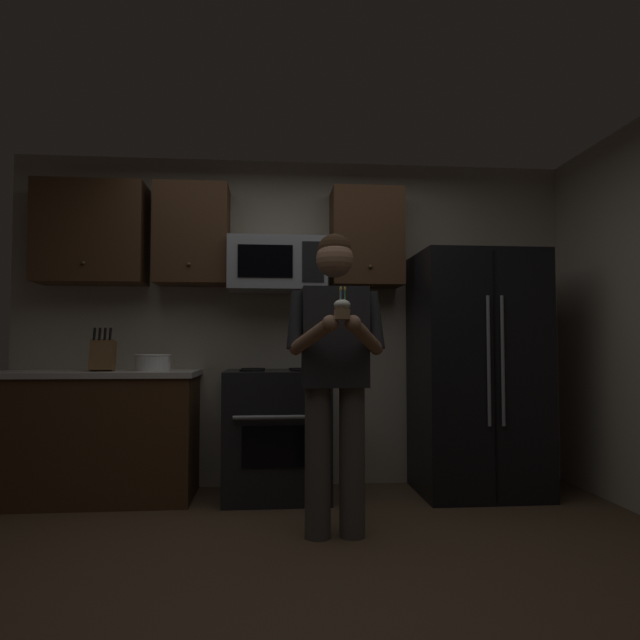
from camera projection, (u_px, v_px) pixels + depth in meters
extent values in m
plane|color=brown|center=(310.00, 568.00, 2.81)|extent=(6.00, 6.00, 0.00)
cube|color=#B7AD99|center=(295.00, 322.00, 4.61)|extent=(4.40, 0.10, 2.60)
cube|color=black|center=(277.00, 433.00, 4.17)|extent=(0.76, 0.66, 0.92)
cube|color=black|center=(277.00, 447.00, 3.83)|extent=(0.48, 0.01, 0.28)
cylinder|color=#99999E|center=(278.00, 417.00, 3.82)|extent=(0.60, 0.03, 0.03)
cylinder|color=black|center=(252.00, 370.00, 4.04)|extent=(0.18, 0.18, 0.01)
cylinder|color=black|center=(303.00, 370.00, 4.07)|extent=(0.18, 0.18, 0.01)
cylinder|color=black|center=(253.00, 369.00, 4.32)|extent=(0.18, 0.18, 0.01)
cylinder|color=black|center=(300.00, 369.00, 4.35)|extent=(0.18, 0.18, 0.01)
cube|color=#9EA0A5|center=(277.00, 265.00, 4.35)|extent=(0.74, 0.40, 0.40)
cube|color=black|center=(265.00, 261.00, 4.14)|extent=(0.40, 0.01, 0.24)
cube|color=black|center=(313.00, 262.00, 4.17)|extent=(0.16, 0.01, 0.30)
cube|color=black|center=(476.00, 373.00, 4.28)|extent=(0.90, 0.72, 1.80)
cylinder|color=gray|center=(489.00, 360.00, 3.91)|extent=(0.02, 0.02, 0.90)
cylinder|color=gray|center=(503.00, 360.00, 3.92)|extent=(0.02, 0.02, 0.90)
cube|color=black|center=(495.00, 375.00, 3.92)|extent=(0.01, 0.01, 1.74)
cube|color=#4C301C|center=(92.00, 234.00, 4.29)|extent=(0.80, 0.34, 0.76)
sphere|color=brown|center=(83.00, 263.00, 4.10)|extent=(0.03, 0.03, 0.03)
cube|color=#4C301C|center=(192.00, 235.00, 4.35)|extent=(0.55, 0.34, 0.76)
sphere|color=brown|center=(189.00, 264.00, 4.16)|extent=(0.03, 0.03, 0.03)
cube|color=#4C301C|center=(366.00, 238.00, 4.47)|extent=(0.55, 0.34, 0.76)
sphere|color=brown|center=(370.00, 267.00, 4.28)|extent=(0.03, 0.03, 0.03)
cube|color=#4C301C|center=(95.00, 438.00, 4.08)|extent=(1.40, 0.62, 0.88)
cube|color=beige|center=(97.00, 374.00, 4.10)|extent=(1.44, 0.66, 0.04)
cube|color=brown|center=(103.00, 356.00, 4.06)|extent=(0.16, 0.15, 0.24)
cylinder|color=black|center=(94.00, 334.00, 4.04)|extent=(0.02, 0.04, 0.09)
cylinder|color=black|center=(100.00, 334.00, 4.04)|extent=(0.02, 0.04, 0.09)
cylinder|color=black|center=(105.00, 334.00, 4.05)|extent=(0.02, 0.04, 0.09)
cylinder|color=black|center=(110.00, 334.00, 4.05)|extent=(0.02, 0.04, 0.09)
cylinder|color=white|center=(153.00, 363.00, 4.14)|extent=(0.25, 0.25, 0.11)
torus|color=white|center=(153.00, 355.00, 4.14)|extent=(0.26, 0.26, 0.02)
cylinder|color=#4C4742|center=(318.00, 462.00, 3.27)|extent=(0.15, 0.15, 0.86)
cylinder|color=#4C4742|center=(352.00, 461.00, 3.29)|extent=(0.15, 0.15, 0.86)
cube|color=#262628|center=(335.00, 337.00, 3.32)|extent=(0.38, 0.22, 0.58)
sphere|color=#A37556|center=(335.00, 259.00, 3.34)|extent=(0.22, 0.22, 0.22)
sphere|color=#382314|center=(334.00, 251.00, 3.35)|extent=(0.20, 0.20, 0.20)
cylinder|color=#262628|center=(297.00, 321.00, 3.27)|extent=(0.15, 0.18, 0.35)
cylinder|color=#A37556|center=(312.00, 337.00, 3.12)|extent=(0.26, 0.33, 0.21)
sphere|color=#A37556|center=(330.00, 323.00, 3.00)|extent=(0.09, 0.09, 0.09)
cylinder|color=#262628|center=(374.00, 321.00, 3.31)|extent=(0.15, 0.18, 0.35)
cylinder|color=#A37556|center=(366.00, 337.00, 3.14)|extent=(0.26, 0.33, 0.21)
sphere|color=#A37556|center=(353.00, 323.00, 3.01)|extent=(0.09, 0.09, 0.09)
cylinder|color=#A87F56|center=(342.00, 314.00, 2.98)|extent=(0.08, 0.08, 0.06)
ellipsoid|color=white|center=(342.00, 305.00, 2.99)|extent=(0.09, 0.09, 0.06)
cylinder|color=#4CBF66|center=(345.00, 296.00, 2.99)|extent=(0.01, 0.01, 0.06)
ellipsoid|color=#FFD159|center=(345.00, 289.00, 2.99)|extent=(0.01, 0.01, 0.02)
cylinder|color=#F2D84C|center=(340.00, 296.00, 3.00)|extent=(0.01, 0.01, 0.06)
ellipsoid|color=#FFD159|center=(340.00, 289.00, 3.00)|extent=(0.01, 0.01, 0.02)
cylinder|color=#4C7FE5|center=(341.00, 296.00, 2.98)|extent=(0.01, 0.01, 0.06)
ellipsoid|color=#FFD159|center=(341.00, 289.00, 2.98)|extent=(0.01, 0.01, 0.02)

